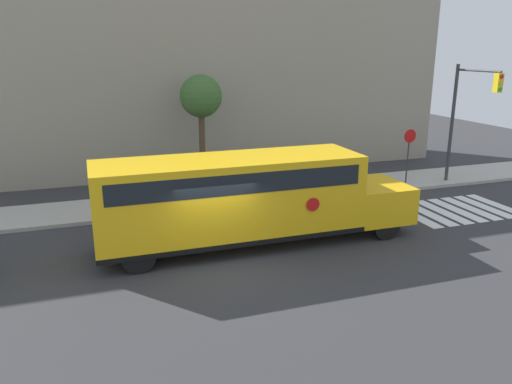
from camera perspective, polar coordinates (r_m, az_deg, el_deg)
name	(u,v)px	position (r m, az deg, el deg)	size (l,w,h in m)	color
ground_plane	(217,264)	(15.65, -4.44, -8.17)	(60.00, 60.00, 0.00)	#333335
sidewalk_strip	(179,202)	(21.59, -8.81, -1.19)	(44.00, 3.00, 0.15)	#B2ADA3
building_backdrop	(151,69)	(27.09, -11.86, 13.64)	(32.00, 4.00, 10.84)	#9E937F
crosswalk_stripes	(456,210)	(22.22, 21.92, -1.90)	(4.70, 3.20, 0.01)	white
school_bus	(244,196)	(16.49, -1.40, -0.42)	(10.83, 2.57, 3.03)	yellow
stop_sign	(409,150)	(24.91, 17.05, 4.66)	(0.64, 0.10, 2.76)	#38383A
traffic_light	(466,109)	(25.20, 22.89, 8.74)	(0.28, 2.78, 5.73)	#38383A
tree_near_sidewalk	(201,98)	(23.75, -6.32, 10.62)	(1.98, 1.98, 5.28)	brown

